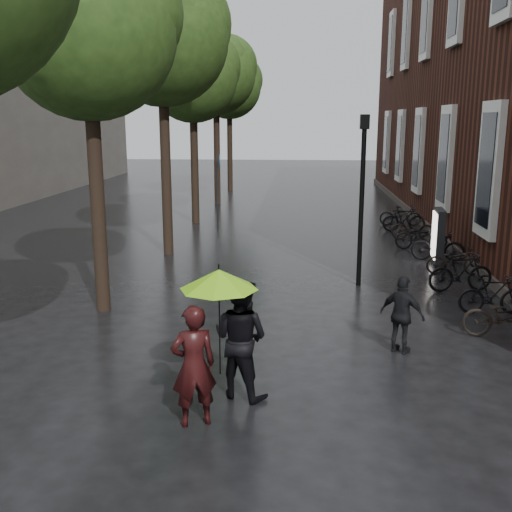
# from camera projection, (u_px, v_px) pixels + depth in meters

# --- Properties ---
(ground) EXTENTS (120.00, 120.00, 0.00)m
(ground) POSITION_uv_depth(u_px,v_px,m) (257.00, 509.00, 6.79)
(ground) COLOR black
(street_trees) EXTENTS (4.33, 34.03, 8.91)m
(street_trees) POSITION_uv_depth(u_px,v_px,m) (178.00, 61.00, 21.14)
(street_trees) COLOR black
(street_trees) RESTS_ON ground
(person_burgundy) EXTENTS (0.78, 0.66, 1.81)m
(person_burgundy) POSITION_uv_depth(u_px,v_px,m) (194.00, 366.00, 8.50)
(person_burgundy) COLOR black
(person_burgundy) RESTS_ON ground
(person_black) EXTENTS (1.16, 1.07, 1.94)m
(person_black) POSITION_uv_depth(u_px,v_px,m) (241.00, 338.00, 9.39)
(person_black) COLOR black
(person_black) RESTS_ON ground
(lime_umbrella) EXTENTS (1.16, 1.16, 1.71)m
(lime_umbrella) POSITION_uv_depth(u_px,v_px,m) (219.00, 279.00, 8.67)
(lime_umbrella) COLOR black
(lime_umbrella) RESTS_ON ground
(pedestrian_walking) EXTENTS (0.93, 0.77, 1.49)m
(pedestrian_walking) POSITION_uv_depth(u_px,v_px,m) (402.00, 315.00, 11.21)
(pedestrian_walking) COLOR black
(pedestrian_walking) RESTS_ON ground
(parked_bicycles) EXTENTS (1.96, 13.93, 1.03)m
(parked_bicycles) POSITION_uv_depth(u_px,v_px,m) (435.00, 247.00, 18.53)
(parked_bicycles) COLOR black
(parked_bicycles) RESTS_ON ground
(ad_lightbox) EXTENTS (0.26, 1.12, 1.69)m
(ad_lightbox) POSITION_uv_depth(u_px,v_px,m) (438.00, 237.00, 18.14)
(ad_lightbox) COLOR black
(ad_lightbox) RESTS_ON ground
(lamp_post) EXTENTS (0.23, 0.23, 4.44)m
(lamp_post) POSITION_uv_depth(u_px,v_px,m) (362.00, 184.00, 15.36)
(lamp_post) COLOR black
(lamp_post) RESTS_ON ground
(cycle_sign) EXTENTS (0.16, 0.54, 3.00)m
(cycle_sign) POSITION_uv_depth(u_px,v_px,m) (218.00, 180.00, 23.52)
(cycle_sign) COLOR #262628
(cycle_sign) RESTS_ON ground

